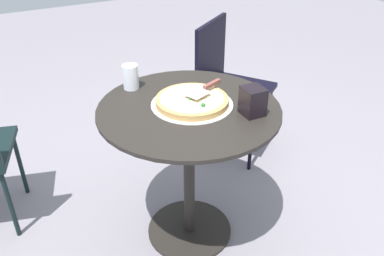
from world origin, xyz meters
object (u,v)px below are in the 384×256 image
napkin_dispenser (253,101)px  pizza_server (205,88)px  patio_chair_far (227,79)px  pizza_on_tray (192,101)px  drinking_cup (131,77)px  patio_table (189,145)px

napkin_dispenser → pizza_server: bearing=-149.9°
napkin_dispenser → patio_chair_far: size_ratio=0.14×
pizza_on_tray → drinking_cup: drinking_cup is taller
patio_chair_far → pizza_on_tray: bearing=-43.7°
patio_table → drinking_cup: size_ratio=6.94×
pizza_server → napkin_dispenser: napkin_dispenser is taller
drinking_cup → pizza_server: bearing=43.2°
pizza_server → patio_table: bearing=-72.9°
patio_chair_far → drinking_cup: bearing=-67.4°
patio_table → patio_chair_far: 0.86m
pizza_on_tray → patio_chair_far: patio_chair_far is taller
patio_table → patio_chair_far: bearing=135.9°
pizza_server → patio_chair_far: patio_chair_far is taller
pizza_server → pizza_on_tray: bearing=-77.8°
patio_table → pizza_server: bearing=107.1°
drinking_cup → patio_chair_far: 0.87m
patio_table → patio_chair_far: (-0.62, 0.60, -0.04)m
patio_table → pizza_on_tray: pizza_on_tray is taller
pizza_on_tray → patio_table: bearing=-58.6°
pizza_on_tray → drinking_cup: bearing=-148.1°
patio_table → pizza_server: (-0.03, 0.10, 0.26)m
pizza_server → drinking_cup: (-0.27, -0.26, 0.00)m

